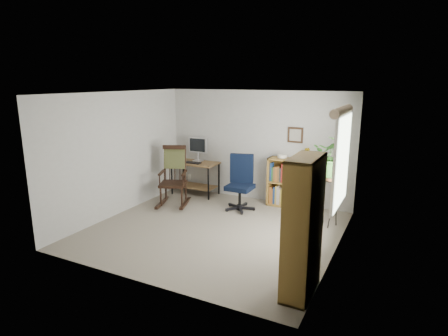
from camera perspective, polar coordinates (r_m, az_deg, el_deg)
The scene contains 18 objects.
floor at distance 6.78m, azimuth -1.54°, elevation -9.37°, with size 4.20×4.00×0.00m, color gray.
ceiling at distance 6.26m, azimuth -1.68°, elevation 11.34°, with size 4.20×4.00×0.00m, color silver.
wall_back at distance 8.20m, azimuth 5.04°, elevation 3.33°, with size 4.20×0.00×2.40m, color #B4B3AF.
wall_front at distance 4.81m, azimuth -13.00°, elevation -4.18°, with size 4.20×0.00×2.40m, color #B4B3AF.
wall_left at distance 7.62m, azimuth -15.67°, elevation 2.12°, with size 0.00×4.00×2.40m, color #B4B3AF.
wall_right at distance 5.75m, azimuth 17.16°, elevation -1.55°, with size 0.00×4.00×2.40m, color #B4B3AF.
window at distance 6.00m, azimuth 17.41°, elevation 1.01°, with size 0.12×1.20×1.50m, color silver, non-canonical shape.
desk at distance 8.72m, azimuth -4.40°, elevation -1.55°, with size 1.06×0.58×0.76m, color brown, non-canonical shape.
monitor at distance 8.69m, azimuth -4.00°, elevation 2.88°, with size 0.46×0.16×0.56m, color silver, non-canonical shape.
keyboard at distance 8.53m, azimuth -4.86°, elevation 0.82°, with size 0.40×0.15×0.03m, color black.
office_chair at distance 7.60m, azimuth 2.44°, elevation -2.27°, with size 0.63×0.63×1.15m, color black, non-canonical shape.
rocking_chair at distance 7.94m, azimuth -7.80°, elevation -1.20°, with size 0.66×1.10×1.28m, color black, non-canonical shape.
low_bookshelf at distance 7.91m, azimuth 10.19°, elevation -2.30°, with size 0.97×0.32×1.03m, color olive, non-canonical shape.
tall_bookshelf at distance 4.68m, azimuth 11.93°, elevation -8.83°, with size 0.33×0.77×1.75m, color olive, non-canonical shape.
plant_stand at distance 7.06m, azimuth 15.95°, elevation -4.64°, with size 0.28×0.28×1.01m, color black, non-canonical shape.
spider_plant at distance 6.80m, azimuth 16.58°, elevation 4.71°, with size 1.69×1.88×1.46m, color #2E6021.
potted_plant_small at distance 7.72m, azimuth 12.37°, elevation 1.54°, with size 0.13×0.24×0.11m, color #2E6021.
framed_picture at distance 7.85m, azimuth 10.80°, elevation 4.95°, with size 0.32×0.04×0.32m, color black, non-canonical shape.
Camera 1 is at (2.97, -5.50, 2.62)m, focal length 30.00 mm.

